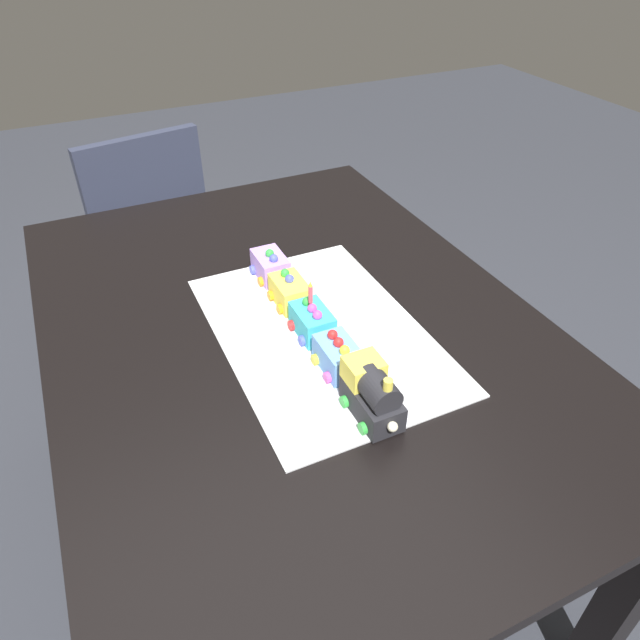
{
  "coord_description": "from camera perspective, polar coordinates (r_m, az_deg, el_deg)",
  "views": [
    {
      "loc": [
        -0.9,
        0.36,
        1.48
      ],
      "look_at": [
        -0.06,
        -0.04,
        0.77
      ],
      "focal_mm": 32.15,
      "sensor_mm": 36.0,
      "label": 1
    }
  ],
  "objects": [
    {
      "name": "cake_board",
      "position": [
        1.19,
        -0.0,
        -1.23
      ],
      "size": [
        0.6,
        0.4,
        0.0
      ],
      "primitive_type": "cube",
      "color": "silver",
      "rests_on": "dining_table"
    },
    {
      "name": "cake_locomotive",
      "position": [
        0.99,
        5.21,
        -7.24
      ],
      "size": [
        0.14,
        0.08,
        0.12
      ],
      "color": "#232328",
      "rests_on": "cake_board"
    },
    {
      "name": "birthday_candle",
      "position": [
        1.13,
        -0.96,
        2.77
      ],
      "size": [
        0.01,
        0.01,
        0.05
      ],
      "color": "#F24C59",
      "rests_on": "cake_car_caboose_turquoise"
    },
    {
      "name": "cake_car_gondola_lavender",
      "position": [
        1.34,
        -4.95,
        5.39
      ],
      "size": [
        0.1,
        0.08,
        0.07
      ],
      "color": "#AD84E0",
      "rests_on": "cake_board"
    },
    {
      "name": "ground_plane",
      "position": [
        1.77,
        -2.02,
        -19.42
      ],
      "size": [
        8.0,
        8.0,
        0.0
      ],
      "primitive_type": "plane",
      "color": "#2D3038"
    },
    {
      "name": "cake_car_tanker_lemon",
      "position": [
        1.25,
        -3.02,
        2.84
      ],
      "size": [
        0.1,
        0.08,
        0.07
      ],
      "color": "#F4E04C",
      "rests_on": "cake_board"
    },
    {
      "name": "cake_car_caboose_turquoise",
      "position": [
        1.16,
        -0.77,
        -0.13
      ],
      "size": [
        0.1,
        0.08,
        0.07
      ],
      "color": "#38B7C6",
      "rests_on": "cake_board"
    },
    {
      "name": "dining_table",
      "position": [
        1.29,
        -2.62,
        -3.84
      ],
      "size": [
        1.4,
        1.0,
        0.74
      ],
      "color": "black",
      "rests_on": "ground"
    },
    {
      "name": "cake_car_hopper_sky_blue",
      "position": [
        1.08,
        1.82,
        -3.58
      ],
      "size": [
        0.1,
        0.08,
        0.07
      ],
      "color": "#669EEA",
      "rests_on": "cake_board"
    },
    {
      "name": "chair",
      "position": [
        2.19,
        -17.07,
        8.28
      ],
      "size": [
        0.46,
        0.46,
        0.86
      ],
      "rotation": [
        0.0,
        0.0,
        1.75
      ],
      "color": "#2D3347",
      "rests_on": "ground"
    }
  ]
}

